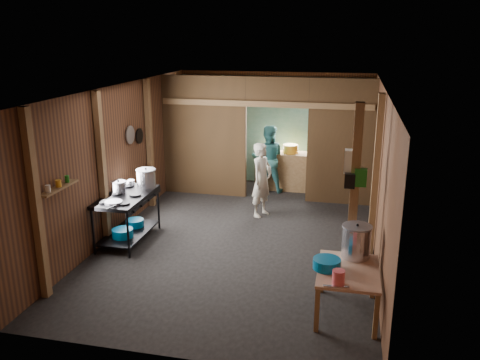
% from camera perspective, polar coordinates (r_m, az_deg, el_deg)
% --- Properties ---
extents(floor, '(4.50, 7.00, 0.00)m').
position_cam_1_polar(floor, '(8.85, 0.28, -6.47)').
color(floor, black).
rests_on(floor, ground).
extents(ceiling, '(4.50, 7.00, 0.00)m').
position_cam_1_polar(ceiling, '(8.19, 0.31, 10.51)').
color(ceiling, '#47423E').
rests_on(ceiling, ground).
extents(wall_back, '(4.50, 0.00, 2.60)m').
position_cam_1_polar(wall_back, '(11.79, 3.94, 5.97)').
color(wall_back, brown).
rests_on(wall_back, ground).
extents(wall_front, '(4.50, 0.00, 2.60)m').
position_cam_1_polar(wall_front, '(5.25, -7.94, -8.01)').
color(wall_front, brown).
rests_on(wall_front, ground).
extents(wall_left, '(0.00, 7.00, 2.60)m').
position_cam_1_polar(wall_left, '(9.16, -13.61, 2.43)').
color(wall_left, brown).
rests_on(wall_left, ground).
extents(wall_right, '(0.00, 7.00, 2.60)m').
position_cam_1_polar(wall_right, '(8.26, 15.73, 0.74)').
color(wall_right, brown).
rests_on(wall_right, ground).
extents(partition_left, '(1.85, 0.10, 2.60)m').
position_cam_1_polar(partition_left, '(10.82, -4.10, 5.01)').
color(partition_left, brown).
rests_on(partition_left, floor).
extents(partition_right, '(1.35, 0.10, 2.60)m').
position_cam_1_polar(partition_right, '(10.39, 11.47, 4.22)').
color(partition_right, brown).
rests_on(partition_right, floor).
extents(partition_header, '(1.30, 0.10, 0.60)m').
position_cam_1_polar(partition_header, '(10.33, 4.32, 10.07)').
color(partition_header, brown).
rests_on(partition_header, wall_back).
extents(turquoise_panel, '(4.40, 0.06, 2.50)m').
position_cam_1_polar(turquoise_panel, '(11.74, 3.89, 5.68)').
color(turquoise_panel, '#81B6B8').
rests_on(turquoise_panel, wall_back).
extents(back_counter, '(1.20, 0.50, 0.85)m').
position_cam_1_polar(back_counter, '(11.41, 4.92, 1.08)').
color(back_counter, '#94724A').
rests_on(back_counter, floor).
extents(wall_clock, '(0.20, 0.03, 0.20)m').
position_cam_1_polar(wall_clock, '(11.56, 5.16, 8.75)').
color(wall_clock, silver).
rests_on(wall_clock, wall_back).
extents(post_left_a, '(0.10, 0.12, 2.60)m').
position_cam_1_polar(post_left_a, '(6.98, -22.35, -2.83)').
color(post_left_a, '#94724A').
rests_on(post_left_a, floor).
extents(post_left_b, '(0.10, 0.12, 2.60)m').
position_cam_1_polar(post_left_b, '(8.44, -15.53, 1.08)').
color(post_left_b, '#94724A').
rests_on(post_left_b, floor).
extents(post_left_c, '(0.10, 0.12, 2.60)m').
position_cam_1_polar(post_left_c, '(10.19, -10.33, 4.05)').
color(post_left_c, '#94724A').
rests_on(post_left_c, floor).
extents(post_right, '(0.10, 0.12, 2.60)m').
position_cam_1_polar(post_right, '(8.07, 15.29, 0.40)').
color(post_right, '#94724A').
rests_on(post_right, floor).
extents(post_free, '(0.12, 0.12, 2.60)m').
position_cam_1_polar(post_free, '(7.00, 12.93, -1.89)').
color(post_free, '#94724A').
rests_on(post_free, floor).
extents(cross_beam, '(4.40, 0.12, 0.12)m').
position_cam_1_polar(cross_beam, '(10.35, 2.86, 8.71)').
color(cross_beam, '#94724A').
rests_on(cross_beam, wall_left).
extents(pan_lid_big, '(0.03, 0.34, 0.34)m').
position_cam_1_polar(pan_lid_big, '(9.42, -12.48, 5.07)').
color(pan_lid_big, gray).
rests_on(pan_lid_big, wall_left).
extents(pan_lid_small, '(0.03, 0.30, 0.30)m').
position_cam_1_polar(pan_lid_small, '(9.79, -11.47, 4.97)').
color(pan_lid_small, black).
rests_on(pan_lid_small, wall_left).
extents(wall_shelf, '(0.14, 0.80, 0.03)m').
position_cam_1_polar(wall_shelf, '(7.32, -20.06, -0.86)').
color(wall_shelf, '#94724A').
rests_on(wall_shelf, wall_left).
extents(jar_white, '(0.07, 0.07, 0.10)m').
position_cam_1_polar(jar_white, '(7.11, -21.17, -0.95)').
color(jar_white, silver).
rests_on(jar_white, wall_shelf).
extents(jar_yellow, '(0.08, 0.08, 0.10)m').
position_cam_1_polar(jar_yellow, '(7.31, -20.11, -0.38)').
color(jar_yellow, orange).
rests_on(jar_yellow, wall_shelf).
extents(jar_green, '(0.06, 0.06, 0.10)m').
position_cam_1_polar(jar_green, '(7.48, -19.23, 0.10)').
color(jar_green, '#186F1B').
rests_on(jar_green, wall_shelf).
extents(bag_white, '(0.22, 0.15, 0.32)m').
position_cam_1_polar(bag_white, '(6.95, 12.78, 2.09)').
color(bag_white, silver).
rests_on(bag_white, post_free).
extents(bag_green, '(0.16, 0.12, 0.24)m').
position_cam_1_polar(bag_green, '(6.86, 13.68, 0.29)').
color(bag_green, '#186F1B').
rests_on(bag_green, post_free).
extents(bag_black, '(0.14, 0.10, 0.20)m').
position_cam_1_polar(bag_black, '(6.85, 12.48, -0.08)').
color(bag_black, black).
rests_on(bag_black, post_free).
extents(gas_range, '(0.72, 1.41, 0.83)m').
position_cam_1_polar(gas_range, '(8.74, -12.75, -4.28)').
color(gas_range, black).
rests_on(gas_range, floor).
extents(prep_table, '(0.76, 1.05, 0.62)m').
position_cam_1_polar(prep_table, '(6.61, 12.17, -12.40)').
color(prep_table, tan).
rests_on(prep_table, floor).
extents(stove_pot_large, '(0.36, 0.36, 0.35)m').
position_cam_1_polar(stove_pot_large, '(8.91, -10.70, 0.13)').
color(stove_pot_large, '#BABAC5').
rests_on(stove_pot_large, gas_range).
extents(stove_pot_med, '(0.34, 0.34, 0.22)m').
position_cam_1_polar(stove_pot_med, '(8.72, -13.74, -0.86)').
color(stove_pot_med, '#BABAC5').
rests_on(stove_pot_med, gas_range).
extents(stove_saucepan, '(0.17, 0.17, 0.09)m').
position_cam_1_polar(stove_saucepan, '(9.13, -12.47, -0.29)').
color(stove_saucepan, '#BABAC5').
rests_on(stove_saucepan, gas_range).
extents(frying_pan, '(0.42, 0.56, 0.07)m').
position_cam_1_polar(frying_pan, '(8.20, -14.31, -2.52)').
color(frying_pan, gray).
rests_on(frying_pan, gas_range).
extents(blue_tub_front, '(0.35, 0.35, 0.14)m').
position_cam_1_polar(blue_tub_front, '(8.61, -13.32, -5.94)').
color(blue_tub_front, '#05639D').
rests_on(blue_tub_front, gas_range).
extents(blue_tub_back, '(0.31, 0.31, 0.13)m').
position_cam_1_polar(blue_tub_back, '(9.03, -11.97, -4.84)').
color(blue_tub_back, '#05639D').
rests_on(blue_tub_back, gas_range).
extents(stock_pot, '(0.51, 0.51, 0.46)m').
position_cam_1_polar(stock_pot, '(6.74, 13.19, -6.95)').
color(stock_pot, '#BABAC5').
rests_on(stock_pot, prep_table).
extents(wash_basin, '(0.45, 0.45, 0.13)m').
position_cam_1_polar(wash_basin, '(6.41, 9.93, -9.44)').
color(wash_basin, '#05639D').
rests_on(wash_basin, prep_table).
extents(pink_bucket, '(0.15, 0.15, 0.18)m').
position_cam_1_polar(pink_bucket, '(6.06, 11.23, -10.89)').
color(pink_bucket, '#E2545E').
rests_on(pink_bucket, prep_table).
extents(knife, '(0.30, 0.07, 0.01)m').
position_cam_1_polar(knife, '(6.04, 10.99, -11.87)').
color(knife, '#BABAC5').
rests_on(knife, prep_table).
extents(yellow_tub, '(0.34, 0.34, 0.19)m').
position_cam_1_polar(yellow_tub, '(11.27, 5.81, 3.58)').
color(yellow_tub, orange).
rests_on(yellow_tub, back_counter).
extents(cook, '(0.53, 0.62, 1.45)m').
position_cam_1_polar(cook, '(9.61, 2.52, 0.01)').
color(cook, beige).
rests_on(cook, floor).
extents(worker_back, '(0.81, 0.67, 1.51)m').
position_cam_1_polar(worker_back, '(11.10, 3.22, 2.44)').
color(worker_back, teal).
rests_on(worker_back, floor).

